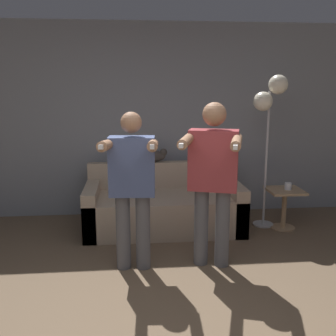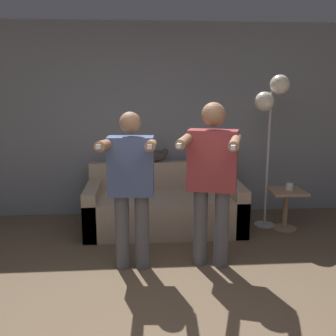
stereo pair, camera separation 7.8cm
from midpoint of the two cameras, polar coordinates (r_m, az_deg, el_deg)
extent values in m
cube|color=gray|center=(5.40, -4.34, 6.83)|extent=(10.00, 0.05, 2.60)
cube|color=tan|center=(4.95, -1.06, -6.38)|extent=(1.92, 0.92, 0.44)
cube|color=tan|center=(5.22, -1.40, -0.95)|extent=(1.92, 0.14, 0.34)
cube|color=tan|center=(4.94, -11.35, -5.79)|extent=(0.16, 0.92, 0.58)
cube|color=tan|center=(5.07, 8.97, -5.26)|extent=(0.16, 0.92, 0.58)
cylinder|color=#56565B|center=(3.91, -7.08, -9.18)|extent=(0.14, 0.14, 0.75)
cylinder|color=#56565B|center=(3.89, -4.21, -9.21)|extent=(0.14, 0.14, 0.75)
cube|color=#475684|center=(3.71, -5.85, 0.26)|extent=(0.45, 0.25, 0.56)
sphere|color=#9E7051|center=(3.65, -5.99, 6.58)|extent=(0.20, 0.20, 0.20)
cylinder|color=#9E7051|center=(3.45, -9.66, 3.28)|extent=(0.13, 0.51, 0.14)
cube|color=white|center=(3.21, -10.33, 3.04)|extent=(0.05, 0.13, 0.05)
cylinder|color=#9E7051|center=(3.42, -2.86, 3.34)|extent=(0.13, 0.51, 0.14)
cube|color=white|center=(3.17, -3.01, 3.11)|extent=(0.05, 0.13, 0.05)
cylinder|color=#56565B|center=(3.97, 4.27, -8.51)|extent=(0.14, 0.14, 0.78)
cylinder|color=#56565B|center=(3.95, 7.32, -8.68)|extent=(0.14, 0.14, 0.78)
cube|color=#9E383D|center=(3.78, 6.00, 1.14)|extent=(0.51, 0.35, 0.58)
sphere|color=#9E7051|center=(3.72, 6.15, 7.77)|extent=(0.23, 0.23, 0.23)
cylinder|color=#9E7051|center=(3.53, 2.08, 4.02)|extent=(0.23, 0.51, 0.10)
cube|color=white|center=(3.28, 1.35, 3.36)|extent=(0.07, 0.13, 0.04)
cylinder|color=#9E7051|center=(3.48, 9.30, 3.77)|extent=(0.23, 0.51, 0.10)
cube|color=white|center=(3.24, 9.10, 3.09)|extent=(0.07, 0.13, 0.04)
ellipsoid|color=#3D3833|center=(5.16, -2.81, 1.72)|extent=(0.36, 0.13, 0.16)
sphere|color=#3D3833|center=(5.16, -1.10, 2.31)|extent=(0.10, 0.10, 0.10)
ellipsoid|color=#3D3833|center=(5.19, -4.93, 1.14)|extent=(0.20, 0.04, 0.04)
cone|color=#3D3833|center=(5.14, -1.27, 2.68)|extent=(0.03, 0.03, 0.03)
cone|color=#3D3833|center=(5.17, -1.30, 2.74)|extent=(0.03, 0.03, 0.03)
cylinder|color=#B2B2B7|center=(5.28, 13.20, -7.93)|extent=(0.26, 0.26, 0.02)
cylinder|color=#B2B2B7|center=(5.06, 13.64, 1.08)|extent=(0.03, 0.03, 1.70)
sphere|color=white|center=(5.02, 15.27, 11.61)|extent=(0.24, 0.24, 0.24)
sphere|color=white|center=(4.96, 13.17, 9.40)|extent=(0.24, 0.24, 0.24)
cylinder|color=#A38460|center=(5.24, 15.91, -8.28)|extent=(0.30, 0.30, 0.02)
cylinder|color=#A38460|center=(5.16, 16.06, -5.88)|extent=(0.06, 0.06, 0.48)
cube|color=#A38460|center=(5.09, 16.22, -3.16)|extent=(0.43, 0.43, 0.03)
cylinder|color=silver|center=(5.08, 16.62, -2.54)|extent=(0.08, 0.08, 0.09)
camera|label=1|loc=(0.04, -90.52, -0.11)|focal=42.00mm
camera|label=2|loc=(0.04, 89.48, 0.11)|focal=42.00mm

